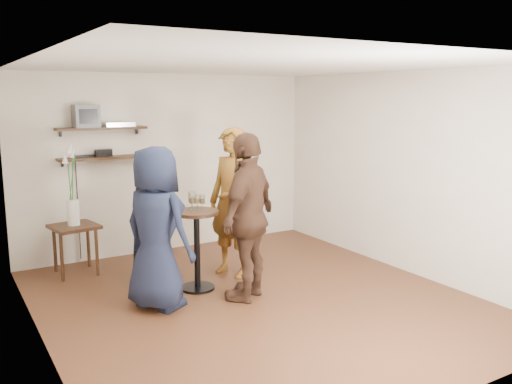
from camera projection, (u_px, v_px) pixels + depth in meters
room at (256, 187)px, 5.90m from camera, size 4.58×5.08×2.68m
shelf_upper at (102, 128)px, 7.30m from camera, size 1.20×0.25×0.04m
shelf_lower at (103, 158)px, 7.37m from camera, size 1.20×0.25×0.04m
crt_monitor at (86, 116)px, 7.17m from camera, size 0.32×0.30×0.30m
dvd_deck at (119, 124)px, 7.41m from camera, size 0.40×0.24×0.06m
radio at (104, 153)px, 7.36m from camera, size 0.22×0.10×0.10m
power_strip at (83, 156)px, 7.28m from camera, size 0.30×0.05×0.03m
side_table at (75, 233)px, 6.96m from camera, size 0.62×0.62×0.65m
vase_lilies at (72, 199)px, 6.88m from camera, size 0.20×0.21×1.06m
drinks_table at (197, 239)px, 6.38m from camera, size 0.52×0.52×0.96m
wine_glass_fl at (192, 199)px, 6.24m from camera, size 0.07×0.07×0.22m
wine_glass_fr at (202, 200)px, 6.30m from camera, size 0.06×0.06×0.19m
wine_glass_bl at (191, 197)px, 6.35m from camera, size 0.07×0.07×0.22m
wine_glass_br at (197, 200)px, 6.33m from camera, size 0.06×0.06×0.19m
person_plaid at (232, 202)px, 6.86m from camera, size 0.69×0.82×1.90m
person_dark at (156, 217)px, 6.75m from camera, size 0.94×0.85×1.58m
person_navy at (156, 229)px, 5.78m from camera, size 0.89×1.02×1.77m
person_brown at (249, 217)px, 6.05m from camera, size 1.17×1.01×1.89m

